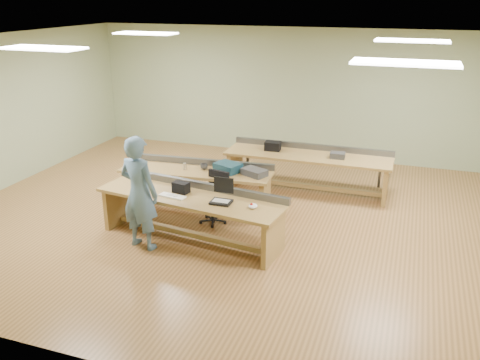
# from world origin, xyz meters

# --- Properties ---
(floor) EXTENTS (10.00, 10.00, 0.00)m
(floor) POSITION_xyz_m (0.00, 0.00, 0.00)
(floor) COLOR #9D6C3B
(floor) RESTS_ON ground
(ceiling) EXTENTS (10.00, 10.00, 0.00)m
(ceiling) POSITION_xyz_m (0.00, 0.00, 3.00)
(ceiling) COLOR silver
(ceiling) RESTS_ON wall_back
(wall_back) EXTENTS (10.00, 0.04, 3.00)m
(wall_back) POSITION_xyz_m (0.00, 4.00, 1.50)
(wall_back) COLOR #96A57D
(wall_back) RESTS_ON floor
(wall_front) EXTENTS (10.00, 0.04, 3.00)m
(wall_front) POSITION_xyz_m (0.00, -4.00, 1.50)
(wall_front) COLOR #96A57D
(wall_front) RESTS_ON floor
(fluor_panels) EXTENTS (6.20, 3.50, 0.03)m
(fluor_panels) POSITION_xyz_m (0.00, 0.00, 2.97)
(fluor_panels) COLOR white
(fluor_panels) RESTS_ON ceiling
(workbench_front) EXTENTS (3.14, 1.22, 0.86)m
(workbench_front) POSITION_xyz_m (-0.48, -0.99, 0.56)
(workbench_front) COLOR #A27944
(workbench_front) RESTS_ON floor
(workbench_mid) EXTENTS (2.78, 0.94, 0.86)m
(workbench_mid) POSITION_xyz_m (-0.90, 0.18, 0.55)
(workbench_mid) COLOR #A27944
(workbench_mid) RESTS_ON floor
(workbench_back) EXTENTS (3.23, 0.86, 0.86)m
(workbench_back) POSITION_xyz_m (0.80, 1.74, 0.56)
(workbench_back) COLOR #A27944
(workbench_back) RESTS_ON floor
(person) EXTENTS (0.72, 0.54, 1.78)m
(person) POSITION_xyz_m (-1.10, -1.48, 0.89)
(person) COLOR slate
(person) RESTS_ON floor
(laptop_base) EXTENTS (0.32, 0.26, 0.03)m
(laptop_base) POSITION_xyz_m (0.08, -1.12, 0.77)
(laptop_base) COLOR black
(laptop_base) RESTS_ON workbench_front
(laptop_screen) EXTENTS (0.31, 0.02, 0.25)m
(laptop_screen) POSITION_xyz_m (0.07, -1.00, 1.00)
(laptop_screen) COLOR black
(laptop_screen) RESTS_ON laptop_base
(keyboard) EXTENTS (0.45, 0.21, 0.02)m
(keyboard) POSITION_xyz_m (-0.73, -1.14, 0.76)
(keyboard) COLOR white
(keyboard) RESTS_ON workbench_front
(trackball_mouse) EXTENTS (0.18, 0.19, 0.07)m
(trackball_mouse) POSITION_xyz_m (0.59, -1.15, 0.78)
(trackball_mouse) COLOR white
(trackball_mouse) RESTS_ON workbench_front
(camera_bag) EXTENTS (0.28, 0.20, 0.17)m
(camera_bag) POSITION_xyz_m (-0.68, -0.93, 0.84)
(camera_bag) COLOR black
(camera_bag) RESTS_ON workbench_front
(task_chair) EXTENTS (0.57, 0.57, 0.88)m
(task_chair) POSITION_xyz_m (-0.39, -0.26, 0.32)
(task_chair) COLOR black
(task_chair) RESTS_ON floor
(parts_bin_teal) EXTENTS (0.53, 0.47, 0.15)m
(parts_bin_teal) POSITION_xyz_m (-0.33, 0.26, 0.83)
(parts_bin_teal) COLOR #143442
(parts_bin_teal) RESTS_ON workbench_mid
(parts_bin_grey) EXTENTS (0.49, 0.42, 0.11)m
(parts_bin_grey) POSITION_xyz_m (0.17, 0.21, 0.81)
(parts_bin_grey) COLOR #323234
(parts_bin_grey) RESTS_ON workbench_mid
(mug) EXTENTS (0.17, 0.17, 0.10)m
(mug) POSITION_xyz_m (-0.78, 0.24, 0.80)
(mug) COLOR #323234
(mug) RESTS_ON workbench_mid
(drinks_can) EXTENTS (0.08, 0.08, 0.11)m
(drinks_can) POSITION_xyz_m (-1.10, 0.12, 0.81)
(drinks_can) COLOR #B5B5B9
(drinks_can) RESTS_ON workbench_mid
(storage_box_back) EXTENTS (0.32, 0.24, 0.18)m
(storage_box_back) POSITION_xyz_m (0.07, 1.76, 0.84)
(storage_box_back) COLOR black
(storage_box_back) RESTS_ON workbench_back
(tray_back) EXTENTS (0.29, 0.22, 0.11)m
(tray_back) POSITION_xyz_m (1.38, 1.67, 0.81)
(tray_back) COLOR #323234
(tray_back) RESTS_ON workbench_back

